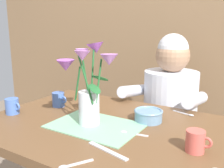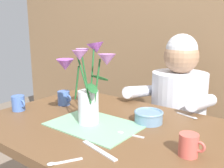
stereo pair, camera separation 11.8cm
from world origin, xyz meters
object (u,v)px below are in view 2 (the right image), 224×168
dinner_knife (99,150)px  tea_cup (19,103)px  flower_vase (88,85)px  seated_person (177,124)px  coffee_cup (189,145)px  ceramic_bowl (149,116)px  ceramic_mug (64,98)px

dinner_knife → tea_cup: size_ratio=2.04×
flower_vase → dinner_knife: bearing=-39.3°
seated_person → coffee_cup: 0.77m
ceramic_bowl → dinner_knife: (-0.00, -0.35, -0.03)m
ceramic_bowl → tea_cup: 0.69m
seated_person → tea_cup: 0.97m
seated_person → coffee_cup: size_ratio=12.20×
coffee_cup → ceramic_mug: size_ratio=1.00×
seated_person → flower_vase: bearing=-101.1°
seated_person → flower_vase: 0.77m
seated_person → ceramic_mug: seated_person is taller
flower_vase → tea_cup: bearing=-169.0°
flower_vase → ceramic_bowl: size_ratio=2.74×
seated_person → ceramic_bowl: size_ratio=8.35×
seated_person → ceramic_bowl: 0.53m
flower_vase → tea_cup: 0.46m
coffee_cup → tea_cup: (-0.90, -0.08, 0.00)m
ceramic_bowl → tea_cup: tea_cup is taller
seated_person → tea_cup: size_ratio=12.20×
coffee_cup → ceramic_mug: 0.80m
flower_vase → ceramic_mug: 0.37m
flower_vase → tea_cup: (-0.43, -0.08, -0.15)m
seated_person → dinner_knife: seated_person is taller
coffee_cup → tea_cup: same height
flower_vase → coffee_cup: bearing=-0.4°
dinner_knife → seated_person: bearing=106.9°
tea_cup → ceramic_mug: bearing=61.4°
ceramic_mug → flower_vase: bearing=-22.9°
tea_cup → ceramic_bowl: bearing=22.9°
ceramic_bowl → dinner_knife: 0.35m
coffee_cup → ceramic_mug: same height
ceramic_mug → ceramic_bowl: bearing=6.0°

